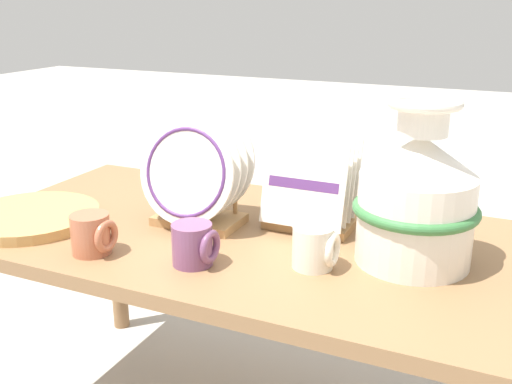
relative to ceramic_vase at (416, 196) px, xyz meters
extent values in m
cube|color=olive|center=(-0.38, 0.00, -0.17)|extent=(1.49, 0.74, 0.03)
cylinder|color=olive|center=(-1.07, 0.33, -0.47)|extent=(0.06, 0.06, 0.56)
cylinder|color=white|center=(0.00, 0.00, -0.05)|extent=(0.25, 0.25, 0.20)
cone|color=white|center=(0.00, 0.00, 0.09)|extent=(0.25, 0.25, 0.09)
cylinder|color=white|center=(0.00, 0.00, 0.17)|extent=(0.10, 0.10, 0.07)
torus|color=white|center=(0.00, 0.00, 0.20)|extent=(0.15, 0.15, 0.02)
torus|color=#38753D|center=(0.00, 0.00, -0.03)|extent=(0.27, 0.27, 0.02)
cube|color=tan|center=(-0.54, 0.01, -0.14)|extent=(0.22, 0.14, 0.02)
cylinder|color=tan|center=(-0.62, 0.07, -0.10)|extent=(0.01, 0.01, 0.07)
cylinder|color=tan|center=(-0.47, 0.07, -0.10)|extent=(0.01, 0.01, 0.07)
cylinder|color=white|center=(-0.54, -0.05, 0.00)|extent=(0.26, 0.07, 0.25)
torus|color=#5B3375|center=(-0.54, -0.05, 0.00)|extent=(0.22, 0.07, 0.22)
cylinder|color=white|center=(-0.54, -0.01, 0.00)|extent=(0.26, 0.07, 0.25)
cylinder|color=white|center=(-0.54, 0.03, 0.00)|extent=(0.26, 0.07, 0.25)
cylinder|color=white|center=(-0.54, 0.07, 0.00)|extent=(0.26, 0.07, 0.25)
cube|color=tan|center=(-0.27, 0.11, -0.14)|extent=(0.22, 0.14, 0.02)
cylinder|color=tan|center=(-0.35, 0.17, -0.10)|extent=(0.01, 0.01, 0.07)
cylinder|color=tan|center=(-0.20, 0.17, -0.10)|extent=(0.01, 0.01, 0.07)
cube|color=white|center=(-0.27, 0.05, -0.02)|extent=(0.21, 0.06, 0.20)
cube|color=white|center=(-0.27, 0.09, -0.02)|extent=(0.21, 0.06, 0.20)
cube|color=white|center=(-0.27, 0.13, -0.02)|extent=(0.21, 0.06, 0.20)
cube|color=white|center=(-0.27, 0.17, -0.02)|extent=(0.21, 0.06, 0.20)
cube|color=#5B3375|center=(-0.27, 0.05, -0.02)|extent=(0.18, 0.01, 0.03)
cylinder|color=tan|center=(-0.95, -0.16, -0.15)|extent=(0.35, 0.35, 0.01)
cylinder|color=tan|center=(-0.95, -0.16, -0.14)|extent=(0.35, 0.35, 0.01)
cylinder|color=tan|center=(-0.95, -0.16, -0.13)|extent=(0.35, 0.35, 0.01)
cylinder|color=#7A4770|center=(-0.43, -0.21, -0.11)|extent=(0.09, 0.09, 0.09)
torus|color=#7A4770|center=(-0.39, -0.21, -0.10)|extent=(0.02, 0.08, 0.08)
cylinder|color=#B76647|center=(-0.67, -0.25, -0.11)|extent=(0.09, 0.09, 0.09)
torus|color=#B76647|center=(-0.63, -0.25, -0.10)|extent=(0.02, 0.08, 0.08)
cylinder|color=silver|center=(-0.19, -0.11, -0.11)|extent=(0.09, 0.09, 0.09)
torus|color=silver|center=(-0.15, -0.11, -0.10)|extent=(0.02, 0.08, 0.08)
camera|label=1|loc=(0.19, -1.24, 0.41)|focal=42.00mm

